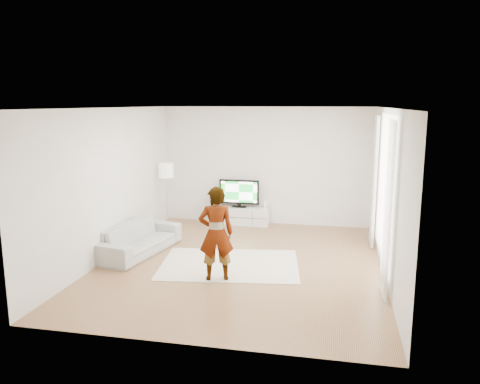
% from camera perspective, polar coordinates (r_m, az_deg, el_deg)
% --- Properties ---
extents(floor, '(6.00, 6.00, 0.00)m').
position_cam_1_polar(floor, '(8.64, 0.13, -8.69)').
color(floor, '#A07348').
rests_on(floor, ground).
extents(ceiling, '(6.00, 6.00, 0.00)m').
position_cam_1_polar(ceiling, '(8.15, 0.14, 10.21)').
color(ceiling, white).
rests_on(ceiling, wall_back).
extents(wall_left, '(0.02, 6.00, 2.80)m').
position_cam_1_polar(wall_left, '(9.11, -15.48, 1.03)').
color(wall_left, white).
rests_on(wall_left, floor).
extents(wall_right, '(0.02, 6.00, 2.80)m').
position_cam_1_polar(wall_right, '(8.17, 17.58, -0.17)').
color(wall_right, white).
rests_on(wall_right, floor).
extents(wall_back, '(5.00, 0.02, 2.80)m').
position_cam_1_polar(wall_back, '(11.20, 3.18, 3.18)').
color(wall_back, white).
rests_on(wall_back, floor).
extents(wall_front, '(5.00, 0.02, 2.80)m').
position_cam_1_polar(wall_front, '(5.45, -6.16, -5.07)').
color(wall_front, white).
rests_on(wall_front, floor).
extents(window, '(0.01, 2.60, 2.50)m').
position_cam_1_polar(window, '(8.45, 17.26, 0.55)').
color(window, white).
rests_on(window, wall_right).
extents(curtain_near, '(0.04, 0.70, 2.60)m').
position_cam_1_polar(curtain_near, '(7.20, 17.56, -2.02)').
color(curtain_near, white).
rests_on(curtain_near, floor).
extents(curtain_far, '(0.04, 0.70, 2.60)m').
position_cam_1_polar(curtain_far, '(9.74, 16.04, 1.32)').
color(curtain_far, white).
rests_on(curtain_far, floor).
extents(media_console, '(1.46, 0.41, 0.41)m').
position_cam_1_polar(media_console, '(11.30, -0.13, -2.91)').
color(media_console, silver).
rests_on(media_console, floor).
extents(television, '(0.96, 0.19, 0.67)m').
position_cam_1_polar(television, '(11.21, -0.10, -0.05)').
color(television, black).
rests_on(television, media_console).
extents(game_console, '(0.08, 0.16, 0.21)m').
position_cam_1_polar(game_console, '(11.12, 3.09, -1.50)').
color(game_console, white).
rests_on(game_console, media_console).
extents(potted_plant, '(0.22, 0.22, 0.37)m').
position_cam_1_polar(potted_plant, '(11.35, -3.19, -0.83)').
color(potted_plant, '#3F7238').
rests_on(potted_plant, media_console).
extents(rug, '(2.67, 2.09, 0.01)m').
position_cam_1_polar(rug, '(8.57, -1.28, -8.82)').
color(rug, silver).
rests_on(rug, floor).
extents(player, '(0.65, 0.53, 1.56)m').
position_cam_1_polar(player, '(7.65, -2.93, -5.07)').
color(player, '#334772').
rests_on(player, rug).
extents(sofa, '(1.13, 2.11, 0.58)m').
position_cam_1_polar(sofa, '(9.34, -12.23, -5.57)').
color(sofa, '#B2B2AD').
rests_on(sofa, floor).
extents(floor_lamp, '(0.34, 0.34, 1.52)m').
position_cam_1_polar(floor_lamp, '(10.94, -8.98, 2.27)').
color(floor_lamp, silver).
rests_on(floor_lamp, floor).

